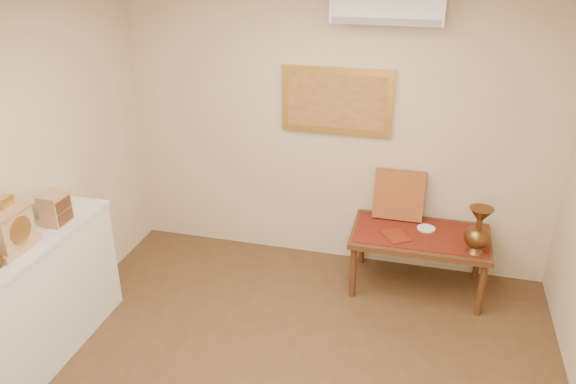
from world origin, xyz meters
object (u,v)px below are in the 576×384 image
(mantel_clock, at_px, (11,228))
(low_table, at_px, (420,240))
(wooden_chest, at_px, (55,208))
(display_ledge, at_px, (18,320))
(brass_urn_tall, at_px, (479,226))

(mantel_clock, height_order, low_table, mantel_clock)
(low_table, bearing_deg, wooden_chest, -153.62)
(display_ledge, distance_m, mantel_clock, 0.68)
(wooden_chest, distance_m, low_table, 3.03)
(brass_urn_tall, relative_size, low_table, 0.41)
(wooden_chest, bearing_deg, display_ledge, -92.14)
(display_ledge, xyz_separation_m, low_table, (2.67, 1.88, -0.01))
(brass_urn_tall, distance_m, mantel_clock, 3.51)
(low_table, bearing_deg, mantel_clock, -146.94)
(display_ledge, height_order, low_table, display_ledge)
(brass_urn_tall, distance_m, wooden_chest, 3.31)
(low_table, bearing_deg, brass_urn_tall, -24.96)
(display_ledge, xyz_separation_m, wooden_chest, (0.02, 0.56, 0.61))
(brass_urn_tall, relative_size, wooden_chest, 2.00)
(mantel_clock, bearing_deg, brass_urn_tall, 26.13)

